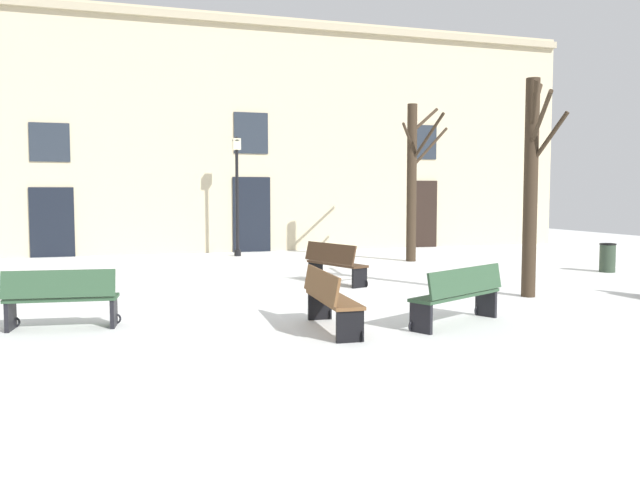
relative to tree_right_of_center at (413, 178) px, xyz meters
The scene contains 10 objects.
ground_plane 6.74m from the tree_right_of_center, 127.49° to the right, with size 38.27×38.27×0.00m, color white.
building_facade 6.25m from the tree_right_of_center, 129.30° to the left, with size 23.92×0.60×8.07m.
tree_right_of_center is the anchor object (origin of this frame).
tree_foreground 6.68m from the tree_right_of_center, 95.66° to the right, with size 1.40×2.17×4.24m.
streetlamp 5.62m from the tree_right_of_center, 146.94° to the left, with size 0.30×0.30×3.83m.
litter_bin 5.71m from the tree_right_of_center, 46.71° to the right, with size 0.41×0.41×0.74m.
bench_facing_shops 9.41m from the tree_right_of_center, 110.95° to the right, with size 1.88×1.25×0.89m.
bench_near_center_tree 5.71m from the tree_right_of_center, 134.00° to the right, with size 1.02×1.77×0.92m.
bench_by_litter_bin 11.71m from the tree_right_of_center, 141.73° to the right, with size 1.64×0.69×0.90m.
bench_far_corner 10.12m from the tree_right_of_center, 122.25° to the right, with size 0.53×1.78×0.89m.
Camera 1 is at (-4.30, -12.12, 2.00)m, focal length 35.52 mm.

